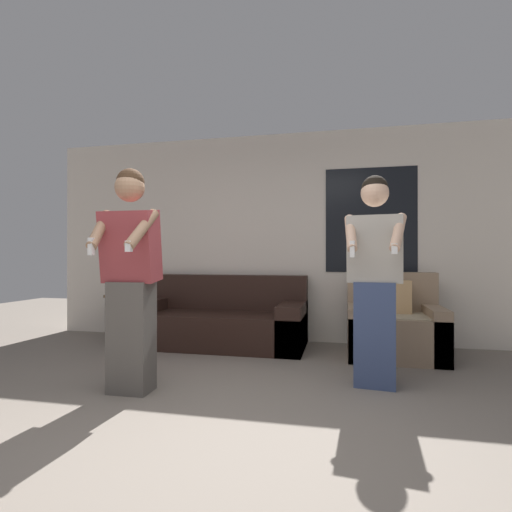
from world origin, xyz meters
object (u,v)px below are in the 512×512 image
at_px(couch, 220,322).
at_px(person_left, 131,277).
at_px(armchair, 394,327).
at_px(person_right, 375,278).
at_px(side_table, 128,301).

distance_m(couch, person_left, 1.91).
height_order(armchair, person_left, person_left).
bearing_deg(person_right, person_left, -163.26).
relative_size(side_table, person_right, 0.41).
bearing_deg(side_table, person_left, -59.16).
bearing_deg(armchair, side_table, 174.45).
bearing_deg(person_left, side_table, 120.84).
relative_size(armchair, side_table, 1.35).
relative_size(person_left, person_right, 1.01).
height_order(couch, side_table, couch).
bearing_deg(person_left, armchair, 37.34).
xyz_separation_m(side_table, person_left, (1.21, -2.02, 0.43)).
distance_m(person_left, person_right, 2.02).
distance_m(armchair, side_table, 3.44).
distance_m(couch, armchair, 2.04).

